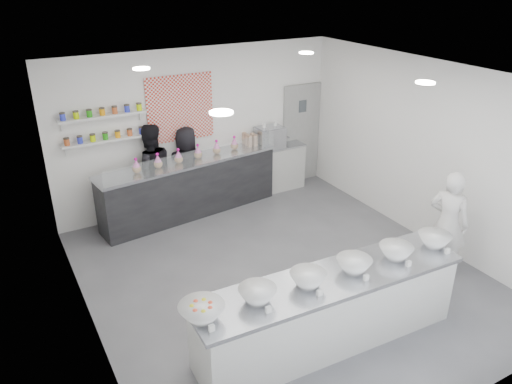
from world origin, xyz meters
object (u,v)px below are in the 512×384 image
woman_prep (448,223)px  espresso_machine (270,138)px  staff_right (188,169)px  back_bar (190,188)px  prep_counter (329,311)px  espresso_ledge (275,169)px  staff_left (151,172)px

woman_prep → espresso_machine: bearing=-12.6°
espresso_machine → staff_right: 1.78m
staff_right → espresso_machine: bearing=-165.4°
staff_right → back_bar: bearing=91.9°
back_bar → staff_right: 0.38m
prep_counter → staff_right: staff_right is taller
back_bar → espresso_ledge: (1.94, 0.18, -0.06)m
prep_counter → woman_prep: 2.56m
prep_counter → espresso_machine: espresso_machine is taller
back_bar → staff_left: bearing=151.8°
back_bar → staff_right: staff_right is taller
espresso_machine → woman_prep: (0.80, -3.84, -0.34)m
back_bar → espresso_ledge: size_ratio=2.71×
woman_prep → back_bar: bearing=11.2°
back_bar → woman_prep: (2.62, -3.66, 0.28)m
espresso_ledge → staff_right: size_ratio=0.79×
espresso_ledge → staff_left: size_ratio=0.72×
espresso_machine → staff_right: size_ratio=0.34×
back_bar → woman_prep: 4.51m
staff_right → espresso_ledge: bearing=-165.2°
staff_left → back_bar: bearing=162.9°
staff_right → staff_left: bearing=16.9°
back_bar → prep_counter: bearing=-95.3°
prep_counter → back_bar: bearing=93.7°
staff_left → staff_right: size_ratio=1.10×
staff_left → staff_right: (0.71, 0.00, -0.08)m
espresso_machine → staff_right: staff_right is taller
prep_counter → espresso_ledge: bearing=69.1°
prep_counter → woman_prep: size_ratio=2.12×
prep_counter → back_bar: size_ratio=1.00×
espresso_ledge → espresso_machine: bearing=180.0°
staff_left → staff_right: 0.71m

